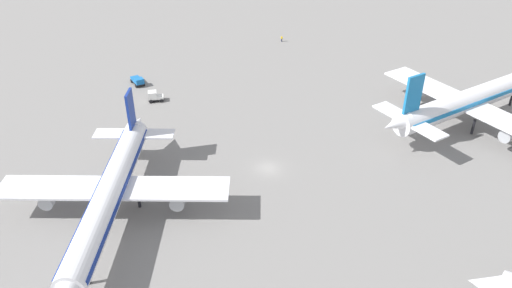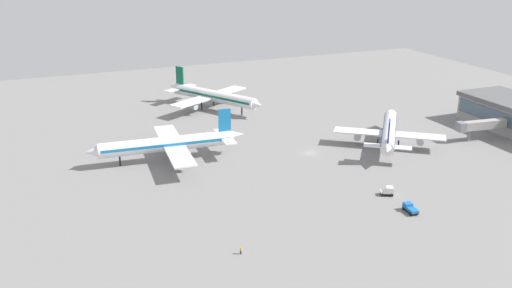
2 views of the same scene
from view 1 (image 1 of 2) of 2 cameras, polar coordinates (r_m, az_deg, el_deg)
name	(u,v)px [view 1 (image 1 of 2)]	position (r m, az deg, el deg)	size (l,w,h in m)	color
ground	(268,168)	(86.58, 1.40, -2.81)	(288.00, 288.00, 0.00)	gray
airplane_at_gate	(471,99)	(106.61, 23.42, 4.71)	(38.20, 47.53, 14.45)	white
airplane_distant	(111,191)	(76.30, -16.31, -5.22)	(36.84, 31.16, 13.24)	white
baggage_tug	(155,96)	(110.61, -11.55, 5.38)	(3.32, 3.71, 2.30)	black
pushback_tractor	(138,81)	(119.35, -13.39, 7.07)	(4.55, 2.53, 1.90)	black
ground_crew_worker	(282,39)	(142.89, 2.96, 11.96)	(0.56, 0.47, 1.67)	#1E2338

